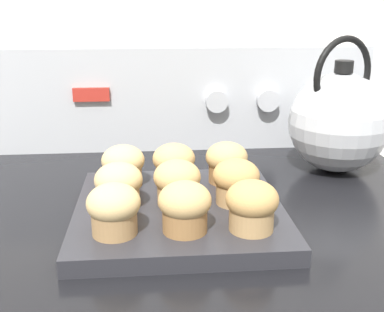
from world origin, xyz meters
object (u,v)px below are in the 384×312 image
at_px(muffin_r1_c0, 119,185).
at_px(muffin_r1_c2, 236,181).
at_px(muffin_r2_c1, 174,164).
at_px(muffin_r2_c2, 227,162).
at_px(muffin_r0_c2, 252,205).
at_px(muffin_r0_c1, 185,207).
at_px(tea_kettle, 339,121).
at_px(muffin_r0_c0, 114,209).
at_px(muffin_r1_c1, 177,182).
at_px(muffin_r2_c0, 123,165).
at_px(muffin_pan, 179,212).

relative_size(muffin_r1_c0, muffin_r1_c2, 1.00).
xyz_separation_m(muffin_r2_c1, muffin_r2_c2, (0.08, 0.00, 0.00)).
distance_m(muffin_r0_c2, muffin_r1_c2, 0.08).
xyz_separation_m(muffin_r0_c1, tea_kettle, (0.28, 0.26, 0.04)).
relative_size(muffin_r0_c0, muffin_r1_c1, 1.00).
bearing_deg(muffin_r1_c2, muffin_r2_c2, 90.17).
bearing_deg(muffin_r2_c2, muffin_r1_c1, -135.02).
relative_size(muffin_r2_c0, muffin_r2_c2, 1.00).
bearing_deg(muffin_r1_c0, muffin_pan, 1.68).
bearing_deg(tea_kettle, muffin_r0_c2, -128.11).
bearing_deg(muffin_r0_c0, muffin_r1_c1, 45.48).
xyz_separation_m(muffin_r0_c0, muffin_r1_c1, (0.08, 0.08, 0.00)).
xyz_separation_m(muffin_r1_c0, muffin_r1_c2, (0.15, 0.00, 0.00)).
height_order(muffin_r1_c1, muffin_r2_c0, same).
height_order(muffin_r1_c0, muffin_r2_c1, same).
bearing_deg(muffin_r2_c2, muffin_r2_c0, -178.96).
bearing_deg(muffin_r1_c1, muffin_r1_c0, -176.90).
bearing_deg(muffin_r2_c1, muffin_r1_c2, -45.29).
relative_size(muffin_r0_c1, tea_kettle, 0.27).
bearing_deg(muffin_r2_c1, muffin_r2_c2, 0.57).
bearing_deg(muffin_r1_c2, muffin_r0_c0, -153.84).
relative_size(muffin_r2_c0, muffin_r2_c1, 1.00).
relative_size(muffin_r0_c2, muffin_r2_c0, 1.00).
distance_m(muffin_r0_c2, muffin_r2_c2, 0.16).
relative_size(muffin_r1_c2, muffin_r2_c1, 1.00).
bearing_deg(muffin_r1_c0, muffin_r2_c1, 46.98).
height_order(muffin_r0_c1, tea_kettle, tea_kettle).
relative_size(muffin_r0_c0, muffin_r2_c0, 1.00).
relative_size(muffin_r2_c2, tea_kettle, 0.27).
bearing_deg(muffin_r2_c1, muffin_r2_c0, -178.47).
xyz_separation_m(muffin_pan, muffin_r0_c2, (0.08, -0.08, 0.04)).
height_order(muffin_r0_c0, muffin_r2_c0, same).
bearing_deg(muffin_r2_c0, tea_kettle, 15.62).
bearing_deg(muffin_r1_c1, muffin_r2_c2, 44.98).
distance_m(muffin_r0_c2, muffin_r2_c1, 0.18).
bearing_deg(muffin_r0_c2, muffin_r2_c2, 91.77).
xyz_separation_m(muffin_r1_c1, tea_kettle, (0.29, 0.18, 0.04)).
bearing_deg(muffin_r0_c0, muffin_r1_c0, 89.03).
distance_m(muffin_r2_c1, muffin_r2_c2, 0.08).
bearing_deg(muffin_r2_c0, muffin_r0_c1, -63.00).
bearing_deg(muffin_r0_c2, muffin_r1_c0, 153.81).
relative_size(muffin_r0_c0, muffin_r2_c2, 1.00).
relative_size(muffin_r0_c1, muffin_r0_c2, 1.00).
bearing_deg(muffin_pan, muffin_r0_c0, -135.96).
xyz_separation_m(muffin_r0_c2, muffin_r2_c0, (-0.16, 0.16, 0.00)).
height_order(muffin_r1_c0, muffin_r1_c2, same).
bearing_deg(muffin_r0_c1, muffin_pan, 91.70).
bearing_deg(muffin_r0_c1, muffin_r1_c0, 137.02).
xyz_separation_m(muffin_r0_c2, muffin_r2_c1, (-0.08, 0.16, 0.00)).
bearing_deg(muffin_r2_c0, muffin_r1_c2, -26.93).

